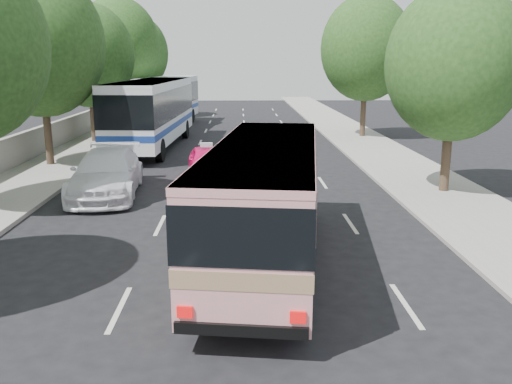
{
  "coord_description": "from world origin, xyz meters",
  "views": [
    {
      "loc": [
        0.68,
        -12.59,
        5.09
      ],
      "look_at": [
        1.1,
        1.81,
        1.6
      ],
      "focal_mm": 38.0,
      "sensor_mm": 36.0,
      "label": 1
    }
  ],
  "objects_px": {
    "pink_bus": "(265,191)",
    "white_pickup": "(107,173)",
    "tour_coach_rear": "(165,98)",
    "tour_coach_front": "(153,108)",
    "pink_taxi": "(207,162)"
  },
  "relations": [
    {
      "from": "pink_bus",
      "to": "white_pickup",
      "type": "distance_m",
      "value": 9.48
    },
    {
      "from": "tour_coach_rear",
      "to": "tour_coach_front",
      "type": "bearing_deg",
      "value": -79.95
    },
    {
      "from": "pink_bus",
      "to": "white_pickup",
      "type": "relative_size",
      "value": 1.66
    },
    {
      "from": "white_pickup",
      "to": "tour_coach_rear",
      "type": "distance_m",
      "value": 21.73
    },
    {
      "from": "pink_bus",
      "to": "white_pickup",
      "type": "xyz_separation_m",
      "value": [
        -5.8,
        7.42,
        -1.06
      ]
    },
    {
      "from": "pink_bus",
      "to": "tour_coach_rear",
      "type": "bearing_deg",
      "value": 109.98
    },
    {
      "from": "white_pickup",
      "to": "tour_coach_front",
      "type": "xyz_separation_m",
      "value": [
        -0.0,
        11.85,
        1.53
      ]
    },
    {
      "from": "tour_coach_rear",
      "to": "pink_bus",
      "type": "bearing_deg",
      "value": -71.08
    },
    {
      "from": "pink_bus",
      "to": "tour_coach_rear",
      "type": "height_order",
      "value": "tour_coach_rear"
    },
    {
      "from": "pink_bus",
      "to": "pink_taxi",
      "type": "distance_m",
      "value": 11.17
    },
    {
      "from": "pink_bus",
      "to": "tour_coach_rear",
      "type": "distance_m",
      "value": 29.79
    },
    {
      "from": "pink_taxi",
      "to": "tour_coach_rear",
      "type": "bearing_deg",
      "value": 96.05
    },
    {
      "from": "pink_bus",
      "to": "pink_taxi",
      "type": "xyz_separation_m",
      "value": [
        -2.15,
        10.89,
        -1.25
      ]
    },
    {
      "from": "pink_taxi",
      "to": "tour_coach_front",
      "type": "xyz_separation_m",
      "value": [
        -3.65,
        8.37,
        1.72
      ]
    },
    {
      "from": "tour_coach_front",
      "to": "tour_coach_rear",
      "type": "distance_m",
      "value": 9.84
    }
  ]
}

